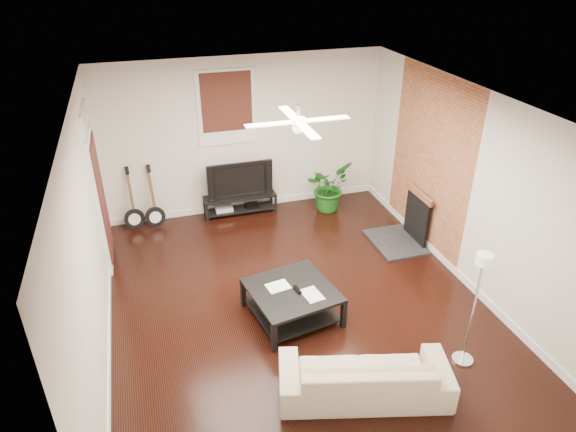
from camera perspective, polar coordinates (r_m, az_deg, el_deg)
name	(u,v)px	position (r m, az deg, el deg)	size (l,w,h in m)	color
room	(297,213)	(6.45, 1.04, 0.33)	(5.01, 6.01, 2.81)	black
brick_accent	(429,162)	(8.27, 15.54, 5.83)	(0.02, 2.20, 2.80)	#A05833
fireplace	(406,218)	(8.52, 13.08, -0.18)	(0.80, 1.10, 0.92)	black
window_back	(227,108)	(8.86, -6.87, 11.95)	(1.00, 0.06, 1.30)	#3A1A10
door_left	(99,187)	(8.00, -20.44, 3.08)	(0.08, 1.00, 2.50)	white
tv_stand	(240,205)	(9.36, -5.36, 1.29)	(1.31, 0.35, 0.37)	black
tv	(239,178)	(9.15, -5.54, 4.25)	(1.17, 0.15, 0.67)	black
coffee_table	(292,302)	(6.84, 0.44, -9.65)	(1.05, 1.05, 0.44)	black
sofa	(364,374)	(5.88, 8.54, -17.09)	(1.86, 0.73, 0.54)	tan
floor_lamp	(473,310)	(6.22, 20.01, -9.87)	(0.25, 0.25, 1.52)	silver
potted_plant	(328,187)	(9.41, 4.52, 3.26)	(0.80, 0.70, 0.89)	#1B5E1B
guitar_left	(131,200)	(9.04, -17.11, 1.72)	(0.35, 0.25, 1.13)	black
guitar_right	(153,198)	(9.00, -14.90, 1.95)	(0.35, 0.25, 1.13)	black
ceiling_fan	(298,122)	(5.98, 1.14, 10.52)	(1.24, 1.24, 0.32)	white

